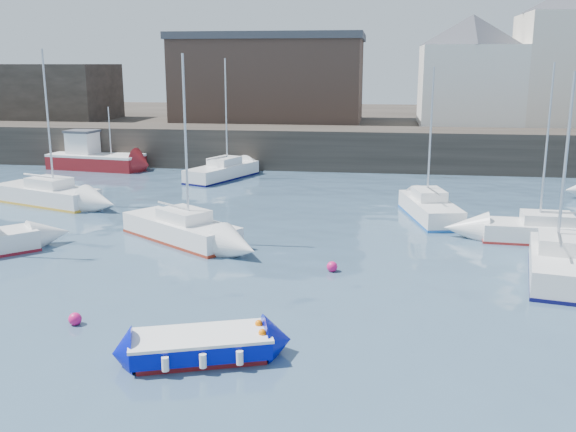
# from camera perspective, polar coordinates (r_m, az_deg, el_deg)

# --- Properties ---
(water) EXTENTS (220.00, 220.00, 0.00)m
(water) POSITION_cam_1_polar(r_m,az_deg,el_deg) (16.82, -5.99, -14.51)
(water) COLOR #2D4760
(water) RESTS_ON ground
(quay_wall) EXTENTS (90.00, 5.00, 3.00)m
(quay_wall) POSITION_cam_1_polar(r_m,az_deg,el_deg) (49.94, 3.76, 6.07)
(quay_wall) COLOR #28231E
(quay_wall) RESTS_ON ground
(land_strip) EXTENTS (90.00, 32.00, 2.80)m
(land_strip) POSITION_cam_1_polar(r_m,az_deg,el_deg) (67.80, 4.96, 7.89)
(land_strip) COLOR #28231E
(land_strip) RESTS_ON ground
(bldg_east_d) EXTENTS (11.14, 11.14, 8.95)m
(bldg_east_d) POSITION_cam_1_polar(r_m,az_deg,el_deg) (56.36, 15.89, 12.41)
(bldg_east_d) COLOR white
(bldg_east_d) RESTS_ON land_strip
(warehouse) EXTENTS (16.40, 10.40, 7.60)m
(warehouse) POSITION_cam_1_polar(r_m,az_deg,el_deg) (58.23, -1.56, 12.19)
(warehouse) COLOR #3D2D26
(warehouse) RESTS_ON land_strip
(bldg_west) EXTENTS (14.00, 8.00, 5.00)m
(bldg_west) POSITION_cam_1_polar(r_m,az_deg,el_deg) (64.78, -21.60, 10.23)
(bldg_west) COLOR #353028
(bldg_west) RESTS_ON land_strip
(blue_dinghy) EXTENTS (4.12, 2.79, 0.72)m
(blue_dinghy) POSITION_cam_1_polar(r_m,az_deg,el_deg) (17.91, -7.77, -11.31)
(blue_dinghy) COLOR maroon
(blue_dinghy) RESTS_ON ground
(fishing_boat) EXTENTS (7.44, 3.67, 4.72)m
(fishing_boat) POSITION_cam_1_polar(r_m,az_deg,el_deg) (51.21, -16.93, 5.04)
(fishing_boat) COLOR maroon
(fishing_boat) RESTS_ON ground
(sailboat_b) EXTENTS (6.40, 5.46, 8.27)m
(sailboat_b) POSITION_cam_1_polar(r_m,az_deg,el_deg) (29.53, -9.50, -1.12)
(sailboat_b) COLOR white
(sailboat_b) RESTS_ON ground
(sailboat_c) EXTENTS (2.98, 6.03, 7.60)m
(sailboat_c) POSITION_cam_1_polar(r_m,az_deg,el_deg) (26.00, 22.74, -3.91)
(sailboat_c) COLOR white
(sailboat_c) RESTS_ON ground
(sailboat_d) EXTENTS (6.31, 2.34, 7.92)m
(sailboat_d) POSITION_cam_1_polar(r_m,az_deg,el_deg) (31.25, 22.42, -1.28)
(sailboat_d) COLOR white
(sailboat_d) RESTS_ON ground
(sailboat_e) EXTENTS (7.03, 4.39, 8.63)m
(sailboat_e) POSITION_cam_1_polar(r_m,az_deg,el_deg) (39.22, -20.65, 1.82)
(sailboat_e) COLOR white
(sailboat_e) RESTS_ON ground
(sailboat_f) EXTENTS (3.10, 6.18, 7.69)m
(sailboat_f) POSITION_cam_1_polar(r_m,az_deg,el_deg) (34.06, 12.49, 0.69)
(sailboat_f) COLOR white
(sailboat_f) RESTS_ON ground
(sailboat_h) EXTENTS (4.31, 6.67, 8.20)m
(sailboat_h) POSITION_cam_1_polar(r_m,az_deg,el_deg) (45.05, -5.86, 3.99)
(sailboat_h) COLOR white
(sailboat_h) RESTS_ON ground
(buoy_near) EXTENTS (0.40, 0.40, 0.40)m
(buoy_near) POSITION_cam_1_polar(r_m,az_deg,el_deg) (21.12, -18.36, -9.14)
(buoy_near) COLOR #D61465
(buoy_near) RESTS_ON ground
(buoy_mid) EXTENTS (0.42, 0.42, 0.42)m
(buoy_mid) POSITION_cam_1_polar(r_m,az_deg,el_deg) (25.01, 3.93, -4.93)
(buoy_mid) COLOR #D61465
(buoy_mid) RESTS_ON ground
(buoy_far) EXTENTS (0.43, 0.43, 0.43)m
(buoy_far) POSITION_cam_1_polar(r_m,az_deg,el_deg) (30.52, -6.05, -1.58)
(buoy_far) COLOR #D61465
(buoy_far) RESTS_ON ground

